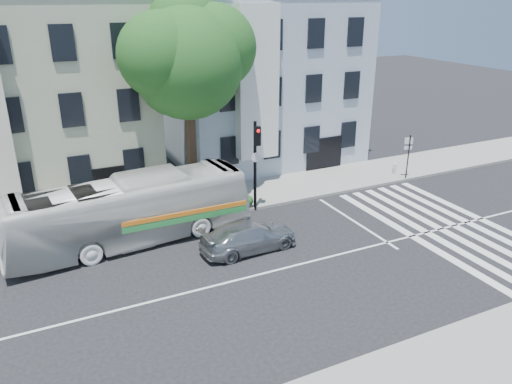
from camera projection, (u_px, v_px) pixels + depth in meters
ground at (262, 274)px, 20.53m from camera, size 120.00×120.00×0.00m
sidewalk_far at (197, 204)px, 27.20m from camera, size 80.00×4.00×0.15m
building_left at (35, 93)px, 28.26m from camera, size 12.00×10.00×11.00m
building_right at (257, 77)px, 33.88m from camera, size 12.00×10.00×11.00m
street_tree at (187, 56)px, 24.98m from camera, size 7.30×5.90×11.10m
bus at (130, 211)px, 22.65m from camera, size 3.66×11.37×3.11m
sedan at (249, 237)px, 22.26m from camera, size 2.05×4.56×1.30m
hedge at (170, 215)px, 24.81m from camera, size 8.26×3.77×0.70m
traffic_signal at (256, 155)px, 25.40m from camera, size 0.50×0.55×4.83m
fire_hydrant at (394, 168)px, 31.50m from camera, size 0.40×0.25×0.70m
far_sign_pole at (408, 151)px, 30.23m from camera, size 0.47×0.26×2.74m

